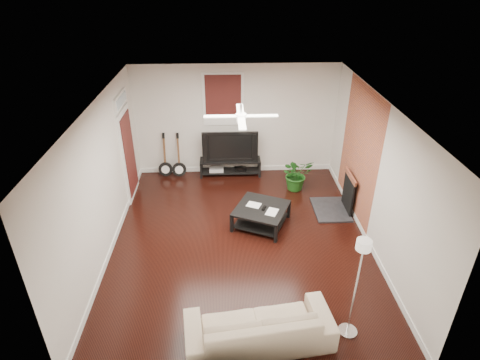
# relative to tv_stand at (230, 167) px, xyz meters

# --- Properties ---
(room) EXTENTS (5.01, 6.01, 2.81)m
(room) POSITION_rel_tv_stand_xyz_m (0.15, -2.78, 1.18)
(room) COLOR black
(room) RESTS_ON ground
(brick_accent) EXTENTS (0.02, 2.20, 2.80)m
(brick_accent) POSITION_rel_tv_stand_xyz_m (2.64, -1.78, 1.18)
(brick_accent) COLOR #B25C39
(brick_accent) RESTS_ON floor
(fireplace) EXTENTS (0.80, 1.10, 0.92)m
(fireplace) POSITION_rel_tv_stand_xyz_m (2.35, -1.78, 0.24)
(fireplace) COLOR black
(fireplace) RESTS_ON floor
(window_back) EXTENTS (1.00, 0.06, 1.30)m
(window_back) POSITION_rel_tv_stand_xyz_m (-0.15, 0.19, 1.73)
(window_back) COLOR #35100E
(window_back) RESTS_ON wall_back
(door_left) EXTENTS (0.08, 1.00, 2.50)m
(door_left) POSITION_rel_tv_stand_xyz_m (-2.31, -0.88, 1.03)
(door_left) COLOR white
(door_left) RESTS_ON wall_left
(tv_stand) EXTENTS (1.54, 0.41, 0.43)m
(tv_stand) POSITION_rel_tv_stand_xyz_m (0.00, 0.00, 0.00)
(tv_stand) COLOR black
(tv_stand) RESTS_ON floor
(tv) EXTENTS (1.38, 0.18, 0.80)m
(tv) POSITION_rel_tv_stand_xyz_m (0.00, 0.02, 0.61)
(tv) COLOR black
(tv) RESTS_ON tv_stand
(coffee_table) EXTENTS (1.32, 1.32, 0.42)m
(coffee_table) POSITION_rel_tv_stand_xyz_m (0.60, -2.25, -0.01)
(coffee_table) COLOR black
(coffee_table) RESTS_ON floor
(sofa) EXTENTS (2.20, 1.09, 0.62)m
(sofa) POSITION_rel_tv_stand_xyz_m (0.31, -5.18, 0.09)
(sofa) COLOR #C5AE94
(sofa) RESTS_ON floor
(floor_lamp) EXTENTS (0.32, 0.32, 1.73)m
(floor_lamp) POSITION_rel_tv_stand_xyz_m (1.66, -5.08, 0.65)
(floor_lamp) COLOR silver
(floor_lamp) RESTS_ON floor
(potted_plant) EXTENTS (0.86, 0.79, 0.81)m
(potted_plant) POSITION_rel_tv_stand_xyz_m (1.58, -0.80, 0.19)
(potted_plant) COLOR #1A5217
(potted_plant) RESTS_ON floor
(guitar_left) EXTENTS (0.37, 0.26, 1.15)m
(guitar_left) POSITION_rel_tv_stand_xyz_m (-1.66, -0.03, 0.36)
(guitar_left) COLOR black
(guitar_left) RESTS_ON floor
(guitar_right) EXTENTS (0.37, 0.27, 1.15)m
(guitar_right) POSITION_rel_tv_stand_xyz_m (-1.31, -0.06, 0.36)
(guitar_right) COLOR black
(guitar_right) RESTS_ON floor
(ceiling_fan) EXTENTS (1.24, 1.24, 0.32)m
(ceiling_fan) POSITION_rel_tv_stand_xyz_m (0.15, -2.78, 2.38)
(ceiling_fan) COLOR white
(ceiling_fan) RESTS_ON ceiling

